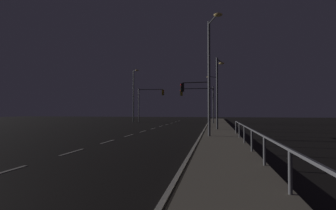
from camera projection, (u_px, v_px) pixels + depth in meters
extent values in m
plane|color=black|center=(131.00, 135.00, 20.37)|extent=(112.00, 112.00, 0.00)
cube|color=gray|center=(221.00, 136.00, 19.12)|extent=(2.60, 77.00, 0.14)
cube|color=silver|center=(3.00, 172.00, 8.08)|extent=(0.14, 2.00, 0.01)
cube|color=silver|center=(72.00, 152.00, 12.01)|extent=(0.14, 2.00, 0.01)
cube|color=silver|center=(108.00, 142.00, 15.95)|extent=(0.14, 2.00, 0.01)
cube|color=silver|center=(129.00, 136.00, 19.88)|extent=(0.14, 2.00, 0.01)
cube|color=silver|center=(143.00, 131.00, 23.81)|extent=(0.14, 2.00, 0.01)
cube|color=silver|center=(153.00, 128.00, 27.75)|extent=(0.14, 2.00, 0.01)
cube|color=silver|center=(161.00, 126.00, 31.68)|extent=(0.14, 2.00, 0.01)
cube|color=silver|center=(167.00, 124.00, 35.62)|extent=(0.14, 2.00, 0.01)
cube|color=silver|center=(172.00, 123.00, 39.55)|extent=(0.14, 2.00, 0.01)
cube|color=silver|center=(176.00, 122.00, 43.48)|extent=(0.14, 2.00, 0.01)
cube|color=silver|center=(179.00, 121.00, 47.42)|extent=(0.14, 2.00, 0.01)
cube|color=silver|center=(203.00, 131.00, 24.31)|extent=(0.14, 53.00, 0.01)
cylinder|color=#2D3033|center=(210.00, 103.00, 28.05)|extent=(0.16, 0.16, 5.14)
cylinder|color=#38383D|center=(196.00, 82.00, 28.50)|extent=(3.01, 0.38, 0.11)
cube|color=black|center=(183.00, 87.00, 28.89)|extent=(0.31, 0.36, 0.95)
sphere|color=red|center=(181.00, 85.00, 28.94)|extent=(0.20, 0.20, 0.20)
sphere|color=black|center=(181.00, 87.00, 28.93)|extent=(0.20, 0.20, 0.20)
sphere|color=black|center=(181.00, 90.00, 28.93)|extent=(0.20, 0.20, 0.20)
cylinder|color=#38383D|center=(139.00, 105.00, 43.65)|extent=(0.16, 0.16, 5.71)
cylinder|color=#4C4C51|center=(151.00, 89.00, 43.46)|extent=(4.10, 0.37, 0.11)
cube|color=olive|center=(163.00, 92.00, 43.21)|extent=(0.30, 0.36, 0.95)
sphere|color=red|center=(164.00, 91.00, 43.20)|extent=(0.20, 0.20, 0.20)
sphere|color=black|center=(164.00, 92.00, 43.19)|extent=(0.20, 0.20, 0.20)
sphere|color=black|center=(164.00, 94.00, 43.19)|extent=(0.20, 0.20, 0.20)
cylinder|color=#38383D|center=(213.00, 105.00, 36.19)|extent=(0.16, 0.16, 5.16)
cylinder|color=#38383D|center=(197.00, 89.00, 36.74)|extent=(4.50, 0.29, 0.11)
cube|color=olive|center=(182.00, 92.00, 37.22)|extent=(0.29, 0.35, 0.95)
sphere|color=red|center=(181.00, 90.00, 37.26)|extent=(0.20, 0.20, 0.20)
sphere|color=black|center=(181.00, 92.00, 37.25)|extent=(0.20, 0.20, 0.20)
sphere|color=black|center=(181.00, 95.00, 37.25)|extent=(0.20, 0.20, 0.20)
cylinder|color=#38383D|center=(217.00, 93.00, 24.71)|extent=(0.18, 0.18, 6.86)
cylinder|color=#4C4C51|center=(219.00, 61.00, 25.56)|extent=(0.57, 1.71, 0.10)
ellipsoid|color=#F9D172|center=(222.00, 63.00, 26.34)|extent=(0.56, 0.36, 0.24)
cylinder|color=#2D3033|center=(217.00, 99.00, 44.25)|extent=(0.18, 0.18, 7.60)
cylinder|color=#4C4C51|center=(213.00, 77.00, 43.60)|extent=(1.45, 1.78, 0.10)
ellipsoid|color=#F9D172|center=(208.00, 77.00, 42.88)|extent=(0.56, 0.36, 0.24)
cylinder|color=#4C4C51|center=(209.00, 79.00, 18.29)|extent=(0.18, 0.18, 8.12)
cylinder|color=#38383D|center=(213.00, 19.00, 17.37)|extent=(0.72, 1.95, 0.10)
ellipsoid|color=#F9D172|center=(218.00, 15.00, 16.36)|extent=(0.56, 0.36, 0.24)
cylinder|color=#2D3033|center=(134.00, 96.00, 41.37)|extent=(0.18, 0.18, 8.38)
cylinder|color=#38383D|center=(135.00, 70.00, 40.64)|extent=(1.09, 1.53, 0.10)
ellipsoid|color=#F9D172|center=(137.00, 70.00, 39.82)|extent=(0.56, 0.36, 0.24)
cylinder|color=#59595E|center=(290.00, 172.00, 5.56)|extent=(0.09, 0.09, 0.95)
cylinder|color=#59595E|center=(265.00, 151.00, 8.46)|extent=(0.09, 0.09, 0.95)
cylinder|color=#59595E|center=(252.00, 141.00, 11.37)|extent=(0.09, 0.09, 0.95)
cylinder|color=#59595E|center=(244.00, 134.00, 14.27)|extent=(0.09, 0.09, 0.95)
cylinder|color=#59595E|center=(239.00, 130.00, 17.18)|extent=(0.09, 0.09, 0.95)
cylinder|color=#59595E|center=(236.00, 127.00, 20.09)|extent=(0.09, 0.09, 0.95)
cube|color=slate|center=(257.00, 133.00, 9.93)|extent=(0.06, 20.68, 0.06)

